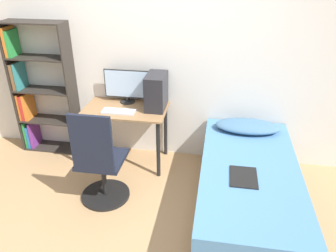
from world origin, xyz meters
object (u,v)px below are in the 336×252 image
bookshelf (35,93)px  office_chair (100,167)px  bed (247,190)px  pc_tower (156,91)px  keyboard (119,111)px  monitor (127,85)px

bookshelf → office_chair: bearing=-38.8°
bed → pc_tower: bearing=143.4°
bookshelf → bed: bookshelf is taller
office_chair → bookshelf: bearing=141.2°
keyboard → bed: bearing=-21.9°
bookshelf → pc_tower: bearing=-2.6°
keyboard → pc_tower: (0.40, 0.20, 0.19)m
monitor → keyboard: monitor is taller
bed → pc_tower: size_ratio=4.93×
office_chair → bed: (1.46, 0.07, -0.14)m
bed → keyboard: (-1.44, 0.58, 0.47)m
pc_tower → keyboard: bearing=-153.4°
bed → monitor: 1.80m
office_chair → bed: office_chair is taller
office_chair → monitor: monitor is taller
bookshelf → office_chair: (1.14, -0.92, -0.37)m
bookshelf → pc_tower: (1.55, -0.07, 0.15)m
pc_tower → bed: bearing=-36.6°
pc_tower → office_chair: bearing=-115.9°
monitor → keyboard: (-0.02, -0.31, -0.20)m
monitor → pc_tower: (0.38, -0.11, -0.01)m
bookshelf → office_chair: size_ratio=1.56×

